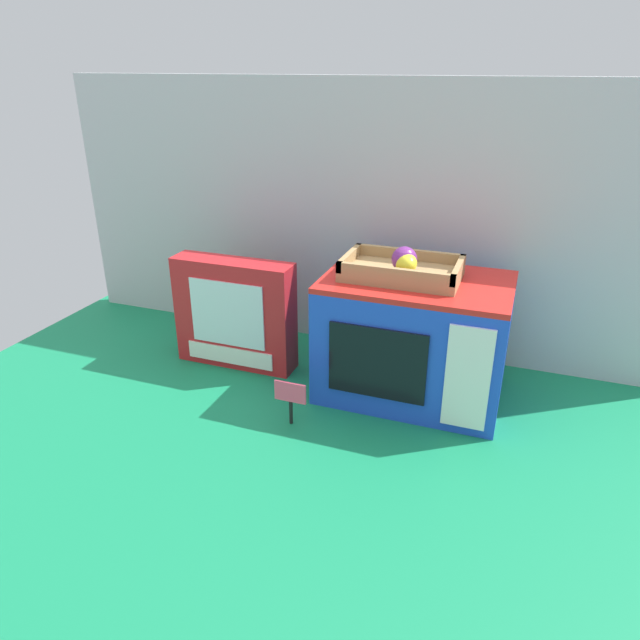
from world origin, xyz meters
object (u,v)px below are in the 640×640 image
object	(u,v)px
cookie_set_box	(235,313)
food_groups_crate	(402,269)
toy_microwave	(414,338)
price_sign	(290,397)

from	to	relation	value
cookie_set_box	food_groups_crate	bearing A→B (deg)	0.65
toy_microwave	cookie_set_box	world-z (taller)	toy_microwave
cookie_set_box	price_sign	size ratio (longest dim) A/B	3.04
toy_microwave	food_groups_crate	distance (m)	0.17
toy_microwave	cookie_set_box	size ratio (longest dim) A/B	1.32
cookie_set_box	price_sign	bearing A→B (deg)	-41.39
food_groups_crate	cookie_set_box	distance (m)	0.44
price_sign	cookie_set_box	bearing A→B (deg)	138.61
food_groups_crate	cookie_set_box	bearing A→B (deg)	-179.35
price_sign	toy_microwave	bearing A→B (deg)	46.01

